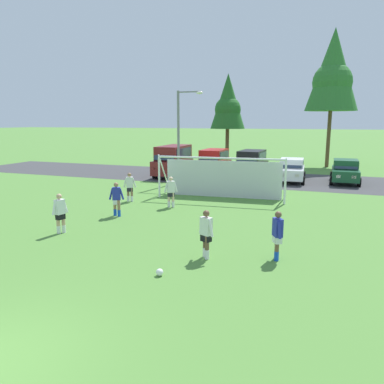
{
  "coord_description": "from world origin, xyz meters",
  "views": [
    {
      "loc": [
        5.87,
        -4.48,
        4.51
      ],
      "look_at": [
        0.37,
        10.5,
        1.47
      ],
      "focal_mm": 34.91,
      "sensor_mm": 36.0,
      "label": 1
    }
  ],
  "objects_px": {
    "player_striker_near": "(130,187)",
    "player_trailing_back": "(171,192)",
    "player_midfield_center": "(117,199)",
    "player_winger_left": "(206,234)",
    "parked_car_slot_left": "(214,162)",
    "parked_car_slot_center": "(291,170)",
    "parked_car_slot_center_left": "(251,163)",
    "player_defender_far": "(277,236)",
    "soccer_goal": "(222,176)",
    "parked_car_slot_center_right": "(345,171)",
    "soccer_ball": "(160,272)",
    "street_lamp": "(181,136)",
    "player_winger_right": "(60,213)",
    "parked_car_slot_far_left": "(173,160)"
  },
  "relations": [
    {
      "from": "player_striker_near",
      "to": "parked_car_slot_center_left",
      "type": "xyz_separation_m",
      "value": [
        4.6,
        11.66,
        0.29
      ]
    },
    {
      "from": "player_striker_near",
      "to": "player_trailing_back",
      "type": "xyz_separation_m",
      "value": [
        2.78,
        -0.55,
        0.0
      ]
    },
    {
      "from": "player_striker_near",
      "to": "parked_car_slot_center",
      "type": "bearing_deg",
      "value": 53.03
    },
    {
      "from": "parked_car_slot_center",
      "to": "street_lamp",
      "type": "distance_m",
      "value": 8.73
    },
    {
      "from": "player_striker_near",
      "to": "parked_car_slot_center_left",
      "type": "distance_m",
      "value": 12.54
    },
    {
      "from": "soccer_ball",
      "to": "player_striker_near",
      "type": "relative_size",
      "value": 0.13
    },
    {
      "from": "player_midfield_center",
      "to": "parked_car_slot_center_right",
      "type": "height_order",
      "value": "parked_car_slot_center_right"
    },
    {
      "from": "player_midfield_center",
      "to": "parked_car_slot_center_right",
      "type": "distance_m",
      "value": 17.82
    },
    {
      "from": "soccer_ball",
      "to": "parked_car_slot_far_left",
      "type": "height_order",
      "value": "parked_car_slot_far_left"
    },
    {
      "from": "player_defender_far",
      "to": "player_winger_left",
      "type": "xyz_separation_m",
      "value": [
        -2.24,
        -0.66,
        0.0
      ]
    },
    {
      "from": "soccer_goal",
      "to": "player_defender_far",
      "type": "xyz_separation_m",
      "value": [
        4.44,
        -9.13,
        -0.47
      ]
    },
    {
      "from": "player_trailing_back",
      "to": "parked_car_slot_center_left",
      "type": "height_order",
      "value": "parked_car_slot_center_left"
    },
    {
      "from": "soccer_goal",
      "to": "parked_car_slot_left",
      "type": "distance_m",
      "value": 9.44
    },
    {
      "from": "player_midfield_center",
      "to": "parked_car_slot_far_left",
      "type": "height_order",
      "value": "parked_car_slot_far_left"
    },
    {
      "from": "parked_car_slot_center_left",
      "to": "parked_car_slot_center",
      "type": "relative_size",
      "value": 1.09
    },
    {
      "from": "player_defender_far",
      "to": "parked_car_slot_center",
      "type": "bearing_deg",
      "value": 93.94
    },
    {
      "from": "soccer_ball",
      "to": "player_winger_left",
      "type": "relative_size",
      "value": 0.13
    },
    {
      "from": "player_defender_far",
      "to": "parked_car_slot_center_right",
      "type": "height_order",
      "value": "parked_car_slot_center_right"
    },
    {
      "from": "player_trailing_back",
      "to": "parked_car_slot_center_right",
      "type": "distance_m",
      "value": 14.71
    },
    {
      "from": "soccer_goal",
      "to": "player_winger_left",
      "type": "height_order",
      "value": "soccer_goal"
    },
    {
      "from": "player_striker_near",
      "to": "parked_car_slot_left",
      "type": "distance_m",
      "value": 11.74
    },
    {
      "from": "player_midfield_center",
      "to": "player_winger_right",
      "type": "xyz_separation_m",
      "value": [
        -0.67,
        -3.21,
        0.0
      ]
    },
    {
      "from": "player_defender_far",
      "to": "player_winger_right",
      "type": "xyz_separation_m",
      "value": [
        -8.66,
        -0.02,
        0.0
      ]
    },
    {
      "from": "player_trailing_back",
      "to": "player_winger_right",
      "type": "bearing_deg",
      "value": -112.18
    },
    {
      "from": "player_winger_left",
      "to": "player_trailing_back",
      "type": "bearing_deg",
      "value": 122.11
    },
    {
      "from": "player_defender_far",
      "to": "parked_car_slot_center",
      "type": "distance_m",
      "value": 16.9
    },
    {
      "from": "player_winger_left",
      "to": "street_lamp",
      "type": "distance_m",
      "value": 15.58
    },
    {
      "from": "soccer_goal",
      "to": "parked_car_slot_center_right",
      "type": "distance_m",
      "value": 10.96
    },
    {
      "from": "player_midfield_center",
      "to": "player_winger_left",
      "type": "relative_size",
      "value": 1.0
    },
    {
      "from": "soccer_goal",
      "to": "parked_car_slot_far_left",
      "type": "relative_size",
      "value": 1.55
    },
    {
      "from": "street_lamp",
      "to": "parked_car_slot_center",
      "type": "bearing_deg",
      "value": 25.45
    },
    {
      "from": "player_midfield_center",
      "to": "player_striker_near",
      "type": "bearing_deg",
      "value": 108.72
    },
    {
      "from": "parked_car_slot_center",
      "to": "player_winger_left",
      "type": "bearing_deg",
      "value": -93.51
    },
    {
      "from": "soccer_goal",
      "to": "player_midfield_center",
      "type": "bearing_deg",
      "value": -120.91
    },
    {
      "from": "player_trailing_back",
      "to": "parked_car_slot_center",
      "type": "height_order",
      "value": "parked_car_slot_center"
    },
    {
      "from": "player_winger_right",
      "to": "parked_car_slot_far_left",
      "type": "distance_m",
      "value": 16.35
    },
    {
      "from": "player_winger_left",
      "to": "player_winger_right",
      "type": "bearing_deg",
      "value": 174.33
    },
    {
      "from": "parked_car_slot_left",
      "to": "parked_car_slot_center",
      "type": "relative_size",
      "value": 1.08
    },
    {
      "from": "player_midfield_center",
      "to": "parked_car_slot_center_left",
      "type": "bearing_deg",
      "value": 76.6
    },
    {
      "from": "player_trailing_back",
      "to": "street_lamp",
      "type": "relative_size",
      "value": 0.25
    },
    {
      "from": "parked_car_slot_center_right",
      "to": "street_lamp",
      "type": "bearing_deg",
      "value": -159.53
    },
    {
      "from": "player_winger_right",
      "to": "parked_car_slot_left",
      "type": "xyz_separation_m",
      "value": [
        1.03,
        18.03,
        0.29
      ]
    },
    {
      "from": "player_winger_left",
      "to": "parked_car_slot_center_left",
      "type": "height_order",
      "value": "parked_car_slot_center_left"
    },
    {
      "from": "parked_car_slot_left",
      "to": "parked_car_slot_center",
      "type": "bearing_deg",
      "value": -10.07
    },
    {
      "from": "parked_car_slot_center_left",
      "to": "parked_car_slot_center_right",
      "type": "bearing_deg",
      "value": -4.14
    },
    {
      "from": "parked_car_slot_center_right",
      "to": "player_striker_near",
      "type": "bearing_deg",
      "value": -136.38
    },
    {
      "from": "soccer_goal",
      "to": "parked_car_slot_center",
      "type": "relative_size",
      "value": 1.76
    },
    {
      "from": "parked_car_slot_left",
      "to": "parked_car_slot_center_left",
      "type": "height_order",
      "value": "same"
    },
    {
      "from": "parked_car_slot_center_left",
      "to": "player_striker_near",
      "type": "bearing_deg",
      "value": -111.55
    },
    {
      "from": "player_striker_near",
      "to": "player_winger_right",
      "type": "height_order",
      "value": "same"
    }
  ]
}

